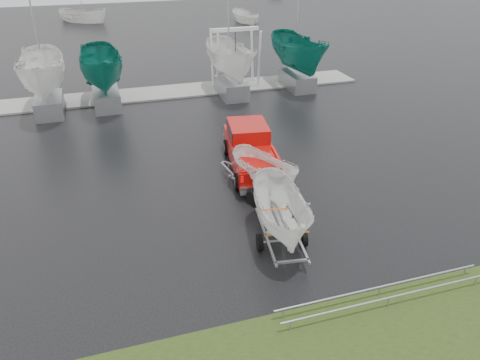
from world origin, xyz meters
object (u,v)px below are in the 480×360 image
pickup_truck (250,147)px  boat_hoist (235,49)px  trailer_hitched (283,178)px  trailer_parked (266,147)px

pickup_truck → boat_hoist: bearing=84.8°
pickup_truck → boat_hoist: 13.02m
pickup_truck → boat_hoist: (3.08, 12.54, 1.68)m
trailer_hitched → boat_hoist: trailer_hitched is taller
trailer_parked → boat_hoist: (3.42, 15.47, 0.34)m
trailer_parked → boat_hoist: size_ratio=1.04×
pickup_truck → boat_hoist: boat_hoist is taller
boat_hoist → pickup_truck: bearing=-103.8°
trailer_hitched → trailer_parked: trailer_hitched is taller
pickup_truck → trailer_parked: size_ratio=1.39×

